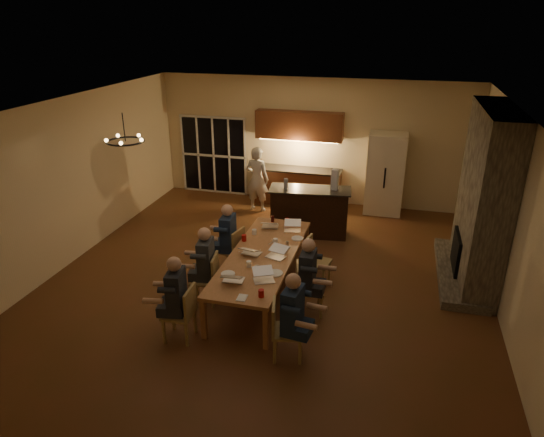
{
  "coord_description": "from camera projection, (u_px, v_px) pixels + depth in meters",
  "views": [
    {
      "loc": [
        2.12,
        -7.53,
        4.62
      ],
      "look_at": [
        0.04,
        0.3,
        1.19
      ],
      "focal_mm": 32.0,
      "sensor_mm": 36.0,
      "label": 1
    }
  ],
  "objects": [
    {
      "name": "laptop_a",
      "position": [
        233.0,
        274.0,
        7.58
      ],
      "size": [
        0.34,
        0.3,
        0.23
      ],
      "primitive_type": null,
      "rotation": [
        0.0,
        0.0,
        3.22
      ],
      "color": "silver",
      "rests_on": "dining_table"
    },
    {
      "name": "person_right_mid",
      "position": [
        307.0,
        278.0,
        7.82
      ],
      "size": [
        0.6,
        0.6,
        1.38
      ],
      "primitive_type": null,
      "rotation": [
        0.0,
        0.0,
        1.57
      ],
      "color": "#272B33",
      "rests_on": "ground"
    },
    {
      "name": "person_left_far",
      "position": [
        228.0,
        239.0,
        9.18
      ],
      "size": [
        0.63,
        0.63,
        1.38
      ],
      "primitive_type": null,
      "rotation": [
        0.0,
        0.0,
        -1.51
      ],
      "color": "#1B2C45",
      "rests_on": "ground"
    },
    {
      "name": "laptop_b",
      "position": [
        264.0,
        275.0,
        7.56
      ],
      "size": [
        0.41,
        0.39,
        0.23
      ],
      "primitive_type": null,
      "rotation": [
        0.0,
        0.0,
        0.45
      ],
      "color": "silver",
      "rests_on": "dining_table"
    },
    {
      "name": "chair_right_far",
      "position": [
        317.0,
        262.0,
        8.84
      ],
      "size": [
        0.51,
        0.51,
        0.89
      ],
      "primitive_type": null,
      "rotation": [
        0.0,
        0.0,
        1.41
      ],
      "color": "tan",
      "rests_on": "ground"
    },
    {
      "name": "redcup_near",
      "position": [
        261.0,
        293.0,
        7.15
      ],
      "size": [
        0.09,
        0.09,
        0.12
      ],
      "primitive_type": "cylinder",
      "color": "#BA0E0C",
      "rests_on": "dining_table"
    },
    {
      "name": "french_doors",
      "position": [
        214.0,
        156.0,
        13.21
      ],
      "size": [
        1.86,
        0.08,
        2.1
      ],
      "primitive_type": "cube",
      "color": "black",
      "rests_on": "ground"
    },
    {
      "name": "laptop_c",
      "position": [
        251.0,
        248.0,
        8.43
      ],
      "size": [
        0.37,
        0.33,
        0.23
      ],
      "primitive_type": null,
      "rotation": [
        0.0,
        0.0,
        2.96
      ],
      "color": "silver",
      "rests_on": "dining_table"
    },
    {
      "name": "laptop_f",
      "position": [
        293.0,
        225.0,
        9.32
      ],
      "size": [
        0.37,
        0.33,
        0.23
      ],
      "primitive_type": null,
      "rotation": [
        0.0,
        0.0,
        0.19
      ],
      "color": "silver",
      "rests_on": "dining_table"
    },
    {
      "name": "can_right",
      "position": [
        287.0,
        245.0,
        8.66
      ],
      "size": [
        0.06,
        0.06,
        0.12
      ],
      "primitive_type": "cylinder",
      "color": "#B2B2B7",
      "rests_on": "dining_table"
    },
    {
      "name": "plate_left",
      "position": [
        228.0,
        274.0,
        7.79
      ],
      "size": [
        0.23,
        0.23,
        0.02
      ],
      "primitive_type": "cylinder",
      "color": "white",
      "rests_on": "dining_table"
    },
    {
      "name": "person_left_mid",
      "position": [
        206.0,
        265.0,
        8.21
      ],
      "size": [
        0.68,
        0.68,
        1.38
      ],
      "primitive_type": null,
      "rotation": [
        0.0,
        0.0,
        -1.42
      ],
      "color": "#343A3E",
      "rests_on": "ground"
    },
    {
      "name": "laptop_d",
      "position": [
        276.0,
        251.0,
        8.3
      ],
      "size": [
        0.39,
        0.36,
        0.23
      ],
      "primitive_type": null,
      "rotation": [
        0.0,
        0.0,
        -0.31
      ],
      "color": "silver",
      "rests_on": "dining_table"
    },
    {
      "name": "plate_near",
      "position": [
        275.0,
        273.0,
        7.81
      ],
      "size": [
        0.25,
        0.25,
        0.02
      ],
      "primitive_type": "cylinder",
      "color": "white",
      "rests_on": "dining_table"
    },
    {
      "name": "mug_back",
      "position": [
        254.0,
        232.0,
        9.19
      ],
      "size": [
        0.09,
        0.09,
        0.1
      ],
      "primitive_type": "cylinder",
      "color": "white",
      "rests_on": "dining_table"
    },
    {
      "name": "plate_far",
      "position": [
        297.0,
        238.0,
        9.02
      ],
      "size": [
        0.23,
        0.23,
        0.02
      ],
      "primitive_type": "cylinder",
      "color": "white",
      "rests_on": "dining_table"
    },
    {
      "name": "standing_person",
      "position": [
        257.0,
        179.0,
        12.06
      ],
      "size": [
        0.64,
        0.45,
        1.64
      ],
      "primitive_type": "imported",
      "rotation": [
        0.0,
        0.0,
        3.03
      ],
      "color": "silver",
      "rests_on": "ground"
    },
    {
      "name": "mug_mid",
      "position": [
        275.0,
        241.0,
        8.82
      ],
      "size": [
        0.08,
        0.08,
        0.1
      ],
      "primitive_type": "cylinder",
      "color": "white",
      "rests_on": "dining_table"
    },
    {
      "name": "can_silver",
      "position": [
        257.0,
        269.0,
        7.83
      ],
      "size": [
        0.07,
        0.07,
        0.12
      ],
      "primitive_type": "cylinder",
      "color": "#B2B2B7",
      "rests_on": "dining_table"
    },
    {
      "name": "can_cola",
      "position": [
        273.0,
        219.0,
        9.74
      ],
      "size": [
        0.07,
        0.07,
        0.12
      ],
      "primitive_type": "cylinder",
      "color": "#3F0F0C",
      "rests_on": "dining_table"
    },
    {
      "name": "right_wall",
      "position": [
        517.0,
        227.0,
        7.44
      ],
      "size": [
        0.04,
        9.0,
        3.2
      ],
      "primitive_type": "cube",
      "color": "beige",
      "rests_on": "ground"
    },
    {
      "name": "chair_left_mid",
      "position": [
        204.0,
        279.0,
        8.27
      ],
      "size": [
        0.5,
        0.5,
        0.89
      ],
      "primitive_type": null,
      "rotation": [
        0.0,
        0.0,
        -1.41
      ],
      "color": "tan",
      "rests_on": "ground"
    },
    {
      "name": "mug_front",
      "position": [
        249.0,
        264.0,
        8.02
      ],
      "size": [
        0.09,
        0.09,
        0.1
      ],
      "primitive_type": "cylinder",
      "color": "white",
      "rests_on": "dining_table"
    },
    {
      "name": "redcup_far",
      "position": [
        287.0,
        222.0,
        9.62
      ],
      "size": [
        0.09,
        0.09,
        0.12
      ],
      "primitive_type": "cylinder",
      "color": "#BA0E0C",
      "rests_on": "dining_table"
    },
    {
      "name": "dining_table",
      "position": [
        262.0,
        273.0,
        8.59
      ],
      "size": [
        1.1,
        3.2,
        0.75
      ],
      "primitive_type": "cube",
      "color": "#BB754A",
      "rests_on": "ground"
    },
    {
      "name": "floor",
      "position": [
        266.0,
        283.0,
        9.01
      ],
      "size": [
        9.0,
        9.0,
        0.0
      ],
      "primitive_type": "plane",
      "color": "brown",
      "rests_on": "ground"
    },
    {
      "name": "redcup_mid",
      "position": [
        244.0,
        238.0,
        8.92
      ],
      "size": [
        0.09,
        0.09,
        0.12
      ],
      "primitive_type": "cylinder",
      "color": "#BA0E0C",
      "rests_on": "dining_table"
    },
    {
      "name": "chair_left_far",
      "position": [
        230.0,
        249.0,
        9.3
      ],
      "size": [
        0.53,
        0.53,
        0.89
      ],
      "primitive_type": null,
      "rotation": [
        0.0,
        0.0,
        -1.79
      ],
      "color": "tan",
      "rests_on": "ground"
    },
    {
      "name": "laptop_e",
      "position": [
        270.0,
        221.0,
        9.49
      ],
      "size": [
        0.35,
        0.32,
        0.23
      ],
      "primitive_type": null,
      "rotation": [
        0.0,
        0.0,
        3.28
      ],
      "color": "silver",
      "rests_on": "dining_table"
    },
    {
      "name": "kitchenette",
      "position": [
        298.0,
        159.0,
        12.35
      ],
      "size": [
        2.24,
        0.68,
        2.4
      ],
      "primitive_type": null,
      "color": "brown",
      "rests_on": "ground"
    },
    {
      "name": "bar_blender",
      "position": [
        335.0,
        180.0,
        10.49
      ],
      "size": [
        0.16,
        0.16,
        0.45
      ],
      "primitive_type": "cube",
      "rotation": [
        0.0,
        0.0,
        -0.16
      ],
      "color": "silver",
      "rests_on": "bar_island"
    },
    {
      "name": "bar_bottle",
      "position": [
        286.0,
        184.0,
        10.55
      ],
      "size": [
        0.09,
        0.09,
        0.24
      ],
      "primitive_type": "cylinder",
      "color": "#99999E",
      "rests_on": "bar_island"
    },
    {
      "name": "chair_right_near",
      "position": [
        288.0,
        330.0,
        6.92
      ],
      "size": [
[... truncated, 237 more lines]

